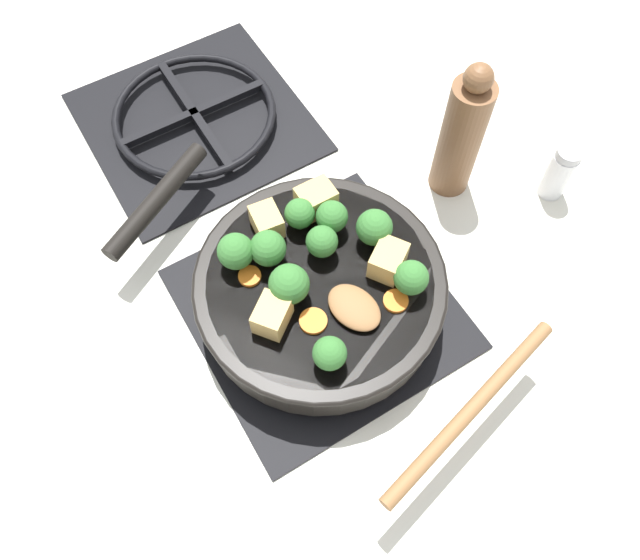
{
  "coord_description": "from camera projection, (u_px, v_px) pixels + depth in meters",
  "views": [
    {
      "loc": [
        -0.17,
        -0.29,
        0.72
      ],
      "look_at": [
        0.0,
        0.0,
        0.08
      ],
      "focal_mm": 35.0,
      "sensor_mm": 36.0,
      "label": 1
    }
  ],
  "objects": [
    {
      "name": "ground_plane",
      "position": [
        320.0,
        309.0,
        0.79
      ],
      "size": [
        2.4,
        2.4,
        0.0
      ],
      "primitive_type": "plane",
      "color": "silver"
    },
    {
      "name": "front_burner_grate",
      "position": [
        320.0,
        305.0,
        0.78
      ],
      "size": [
        0.31,
        0.31,
        0.03
      ],
      "color": "black",
      "rests_on": "ground_plane"
    },
    {
      "name": "rear_burner_grate",
      "position": [
        195.0,
        118.0,
        0.93
      ],
      "size": [
        0.31,
        0.31,
        0.03
      ],
      "color": "black",
      "rests_on": "ground_plane"
    },
    {
      "name": "skillet_pan",
      "position": [
        318.0,
        288.0,
        0.74
      ],
      "size": [
        0.35,
        0.42,
        0.05
      ],
      "color": "black",
      "rests_on": "front_burner_grate"
    },
    {
      "name": "wooden_spoon",
      "position": [
        421.0,
        367.0,
        0.66
      ],
      "size": [
        0.26,
        0.24,
        0.02
      ],
      "color": "olive",
      "rests_on": "skillet_pan"
    },
    {
      "name": "tofu_cube_center_large",
      "position": [
        267.0,
        222.0,
        0.74
      ],
      "size": [
        0.04,
        0.04,
        0.03
      ],
      "primitive_type": "cube",
      "rotation": [
        0.0,
        0.0,
        1.45
      ],
      "color": "tan",
      "rests_on": "skillet_pan"
    },
    {
      "name": "tofu_cube_near_handle",
      "position": [
        316.0,
        199.0,
        0.75
      ],
      "size": [
        0.04,
        0.04,
        0.04
      ],
      "primitive_type": "cube",
      "rotation": [
        0.0,
        0.0,
        0.0
      ],
      "color": "tan",
      "rests_on": "skillet_pan"
    },
    {
      "name": "tofu_cube_east_chunk",
      "position": [
        272.0,
        315.0,
        0.68
      ],
      "size": [
        0.05,
        0.05,
        0.03
      ],
      "primitive_type": "cube",
      "rotation": [
        0.0,
        0.0,
        0.65
      ],
      "color": "tan",
      "rests_on": "skillet_pan"
    },
    {
      "name": "tofu_cube_west_chunk",
      "position": [
        388.0,
        260.0,
        0.71
      ],
      "size": [
        0.06,
        0.05,
        0.03
      ],
      "primitive_type": "cube",
      "rotation": [
        0.0,
        0.0,
        0.59
      ],
      "color": "tan",
      "rests_on": "skillet_pan"
    },
    {
      "name": "broccoli_floret_near_spoon",
      "position": [
        374.0,
        228.0,
        0.72
      ],
      "size": [
        0.04,
        0.04,
        0.05
      ],
      "color": "#709956",
      "rests_on": "skillet_pan"
    },
    {
      "name": "broccoli_floret_center_top",
      "position": [
        330.0,
        354.0,
        0.65
      ],
      "size": [
        0.04,
        0.04,
        0.04
      ],
      "color": "#709956",
      "rests_on": "skillet_pan"
    },
    {
      "name": "broccoli_floret_east_rim",
      "position": [
        300.0,
        214.0,
        0.73
      ],
      "size": [
        0.04,
        0.04,
        0.04
      ],
      "color": "#709956",
      "rests_on": "skillet_pan"
    },
    {
      "name": "broccoli_floret_west_rim",
      "position": [
        236.0,
        252.0,
        0.71
      ],
      "size": [
        0.04,
        0.04,
        0.05
      ],
      "color": "#709956",
      "rests_on": "skillet_pan"
    },
    {
      "name": "broccoli_floret_north_edge",
      "position": [
        287.0,
        281.0,
        0.69
      ],
      "size": [
        0.05,
        0.05,
        0.05
      ],
      "color": "#709956",
      "rests_on": "skillet_pan"
    },
    {
      "name": "broccoli_floret_south_cluster",
      "position": [
        411.0,
        278.0,
        0.69
      ],
      "size": [
        0.04,
        0.04,
        0.05
      ],
      "color": "#709956",
      "rests_on": "skillet_pan"
    },
    {
      "name": "broccoli_floret_mid_floret",
      "position": [
        322.0,
        242.0,
        0.72
      ],
      "size": [
        0.04,
        0.04,
        0.04
      ],
      "color": "#709956",
      "rests_on": "skillet_pan"
    },
    {
      "name": "broccoli_floret_small_inner",
      "position": [
        332.0,
        217.0,
        0.73
      ],
      "size": [
        0.04,
        0.04,
        0.05
      ],
      "color": "#709956",
      "rests_on": "skillet_pan"
    },
    {
      "name": "broccoli_floret_tall_stem",
      "position": [
        268.0,
        249.0,
        0.71
      ],
      "size": [
        0.04,
        0.04,
        0.05
      ],
      "color": "#709956",
      "rests_on": "skillet_pan"
    },
    {
      "name": "carrot_slice_orange_thin",
      "position": [
        396.0,
        301.0,
        0.71
      ],
      "size": [
        0.03,
        0.03,
        0.01
      ],
      "primitive_type": "cylinder",
      "color": "orange",
      "rests_on": "skillet_pan"
    },
    {
      "name": "carrot_slice_near_center",
      "position": [
        313.0,
        321.0,
        0.7
      ],
      "size": [
        0.03,
        0.03,
        0.01
      ],
      "primitive_type": "cylinder",
      "color": "orange",
      "rests_on": "skillet_pan"
    },
    {
      "name": "carrot_slice_edge_slice",
      "position": [
        250.0,
        276.0,
        0.72
      ],
      "size": [
        0.03,
        0.03,
        0.01
      ],
      "primitive_type": "cylinder",
      "color": "orange",
      "rests_on": "skillet_pan"
    },
    {
      "name": "pepper_mill",
      "position": [
        461.0,
        135.0,
        0.8
      ],
      "size": [
        0.06,
        0.06,
        0.21
      ],
      "color": "brown",
      "rests_on": "ground_plane"
    },
    {
      "name": "salt_shaker",
      "position": [
        559.0,
        172.0,
        0.84
      ],
      "size": [
        0.04,
        0.04,
        0.09
      ],
      "color": "white",
      "rests_on": "ground_plane"
    }
  ]
}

